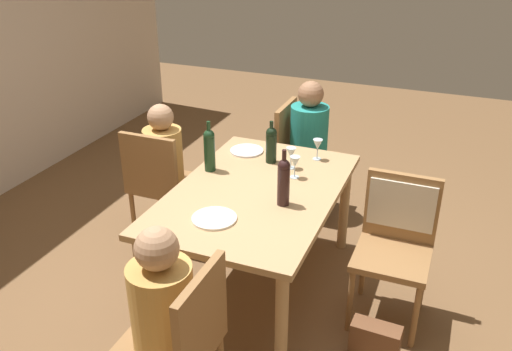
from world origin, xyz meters
TOP-DOWN VIEW (x-y plane):
  - ground_plane at (0.00, 0.00)m, footprint 10.00×10.00m
  - dining_table at (0.00, 0.00)m, footprint 1.53×0.99m
  - chair_far_right at (0.26, 0.87)m, footprint 0.44×0.44m
  - chair_right_end at (1.14, 0.09)m, footprint 0.44×0.44m
  - chair_left_end at (-1.14, -0.09)m, footprint 0.44×0.44m
  - chair_near at (0.12, -0.87)m, footprint 0.46×0.44m
  - person_woman_host at (0.37, 0.87)m, footprint 0.33×0.28m
  - person_man_bearded at (1.14, -0.03)m, footprint 0.31×0.35m
  - person_man_guest at (-1.14, 0.03)m, footprint 0.30×0.34m
  - wine_bottle_tall_green at (0.43, 0.06)m, footprint 0.08×0.08m
  - wine_bottle_dark_red at (0.15, 0.39)m, footprint 0.08×0.08m
  - wine_bottle_short_olive at (-0.11, -0.22)m, footprint 0.07×0.07m
  - wine_glass_near_left at (0.59, -0.22)m, footprint 0.07×0.07m
  - wine_glass_centre at (0.26, -0.17)m, footprint 0.07×0.07m
  - wine_glass_near_right at (0.39, -0.10)m, footprint 0.07×0.07m
  - dinner_plate_host at (-0.42, 0.08)m, footprint 0.26×0.26m
  - dinner_plate_guest_left at (0.53, 0.29)m, footprint 0.24×0.24m
  - handbag at (-0.35, -0.87)m, footprint 0.13×0.29m

SIDE VIEW (x-z plane):
  - ground_plane at x=0.00m, z-range 0.00..0.00m
  - handbag at x=-0.35m, z-range 0.00..0.22m
  - chair_far_right at x=0.26m, z-range 0.07..0.99m
  - chair_right_end at x=1.14m, z-range 0.07..0.99m
  - chair_left_end at x=-1.14m, z-range 0.07..0.99m
  - chair_near at x=0.12m, z-range 0.13..1.05m
  - person_woman_host at x=0.37m, z-range 0.09..1.18m
  - person_man_guest at x=-1.14m, z-range 0.09..1.20m
  - dining_table at x=0.00m, z-range 0.28..1.03m
  - person_man_bearded at x=1.14m, z-range 0.09..1.22m
  - dinner_plate_host at x=-0.42m, z-range 0.74..0.76m
  - dinner_plate_guest_left at x=0.53m, z-range 0.74..0.76m
  - wine_glass_near_left at x=0.59m, z-range 0.77..0.92m
  - wine_glass_centre at x=0.26m, z-range 0.77..0.92m
  - wine_glass_near_right at x=0.39m, z-range 0.77..0.92m
  - wine_bottle_tall_green at x=0.43m, z-range 0.73..1.03m
  - wine_bottle_dark_red at x=0.15m, z-range 0.72..1.07m
  - wine_bottle_short_olive at x=-0.11m, z-range 0.72..1.07m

